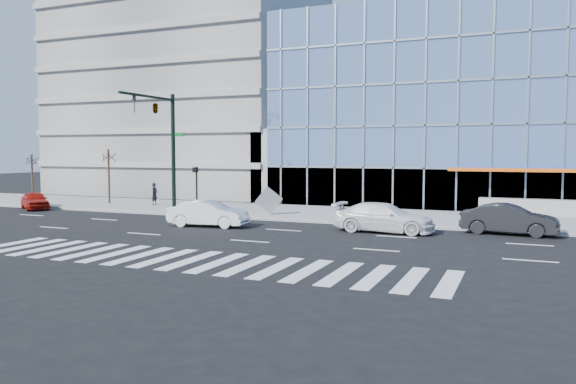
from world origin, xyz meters
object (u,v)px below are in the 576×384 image
ped_signal_post (196,182)px  white_suv (384,218)px  red_sedan (35,200)px  tilted_panel (269,200)px  dark_sedan (509,219)px  street_tree_far (32,160)px  traffic_signal (161,122)px  street_tree_near (108,157)px  pedestrian (155,194)px  white_sedan (208,213)px

ped_signal_post → white_suv: 14.09m
white_suv → red_sedan: (-25.93, 1.55, -0.10)m
tilted_panel → dark_sedan: bearing=-34.8°
ped_signal_post → white_suv: bearing=-14.6°
street_tree_far → white_suv: street_tree_far is taller
traffic_signal → tilted_panel: traffic_signal is taller
tilted_panel → street_tree_near: bearing=144.7°
white_suv → red_sedan: white_suv is taller
pedestrian → white_sedan: bearing=-130.4°
pedestrian → tilted_panel: size_ratio=1.28×
traffic_signal → tilted_panel: (7.75, 0.57, -5.10)m
traffic_signal → red_sedan: traffic_signal is taller
traffic_signal → street_tree_near: bearing=157.3°
pedestrian → tilted_panel: (10.75, -2.70, 0.08)m
ped_signal_post → traffic_signal: bearing=-171.5°
street_tree_far → tilted_panel: bearing=-5.9°
dark_sedan → tilted_panel: tilted_panel is taller
ped_signal_post → white_sedan: (4.06, -5.24, -1.41)m
red_sedan → street_tree_far: bearing=82.2°
white_suv → tilted_panel: (-8.31, 3.75, 0.31)m
white_sedan → red_sedan: (-16.43, 3.24, -0.08)m
tilted_panel → ped_signal_post: bearing=155.9°
street_tree_near → tilted_panel: size_ratio=3.25×
street_tree_far → white_suv: (31.06, -6.10, -2.69)m
red_sedan → pedestrian: (6.87, 4.90, 0.33)m
dark_sedan → red_sedan: 31.93m
ped_signal_post → red_sedan: ped_signal_post is taller
street_tree_far → pedestrian: 12.26m
white_suv → red_sedan: 25.98m
dark_sedan → white_sedan: bearing=106.9°
red_sedan → traffic_signal: bearing=-46.8°
traffic_signal → white_sedan: (6.56, -4.86, -5.43)m
white_sedan → tilted_panel: tilted_panel is taller
red_sedan → pedestrian: bearing=-20.7°
pedestrian → tilted_panel: bearing=-104.1°
red_sedan → street_tree_near: bearing=1.6°
street_tree_far → pedestrian: size_ratio=2.33×
street_tree_far → pedestrian: bearing=1.6°
white_suv → tilted_panel: 9.12m
white_suv → pedestrian: pedestrian is taller
white_sedan → pedestrian: 12.55m
street_tree_near → tilted_panel: (14.75, -2.36, -2.72)m
ped_signal_post → dark_sedan: 19.71m
traffic_signal → white_suv: size_ratio=1.54×
white_suv → tilted_panel: size_ratio=4.00×
white_sedan → red_sedan: size_ratio=1.16×
ped_signal_post → street_tree_far: street_tree_far is taller
street_tree_near → white_suv: street_tree_near is taller
street_tree_far → red_sedan: street_tree_far is taller
street_tree_near → pedestrian: bearing=4.9°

